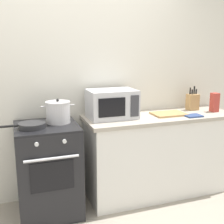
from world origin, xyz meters
TOP-DOWN VIEW (x-y plane):
  - back_wall at (0.30, 0.97)m, footprint 4.40×0.10m
  - lower_cabinet_right at (0.90, 0.62)m, footprint 1.64×0.56m
  - countertop_right at (0.90, 0.62)m, footprint 1.70×0.60m
  - stove at (-0.35, 0.60)m, footprint 0.60×0.64m
  - stock_pot at (-0.22, 0.65)m, footprint 0.33×0.24m
  - frying_pan at (-0.49, 0.54)m, footprint 0.45×0.25m
  - microwave at (0.35, 0.68)m, footprint 0.50×0.37m
  - cutting_board at (0.99, 0.60)m, footprint 0.36×0.26m
  - knife_block at (1.39, 0.74)m, footprint 0.13×0.10m
  - pasta_box at (1.58, 0.57)m, footprint 0.08×0.08m
  - oven_mitt at (1.20, 0.44)m, footprint 0.18×0.14m

SIDE VIEW (x-z plane):
  - lower_cabinet_right at x=0.90m, z-range 0.00..0.88m
  - stove at x=-0.35m, z-range 0.00..0.92m
  - countertop_right at x=0.90m, z-range 0.88..0.92m
  - oven_mitt at x=1.20m, z-range 0.92..0.94m
  - cutting_board at x=0.99m, z-range 0.92..0.94m
  - frying_pan at x=-0.49m, z-range 0.92..0.97m
  - knife_block at x=1.39m, z-range 0.88..1.16m
  - stock_pot at x=-0.22m, z-range 0.91..1.15m
  - pasta_box at x=1.58m, z-range 0.92..1.14m
  - microwave at x=0.35m, z-range 0.92..1.22m
  - back_wall at x=0.30m, z-range 0.00..2.50m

